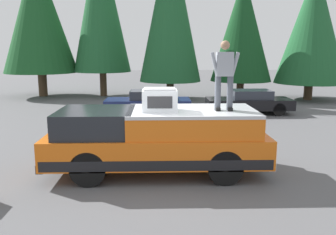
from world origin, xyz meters
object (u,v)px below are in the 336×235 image
pickup_truck (157,140)px  compressor_unit (160,100)px  person_on_truck_bed (224,74)px  parked_car_black (249,102)px  parked_car_navy (148,102)px

pickup_truck → compressor_unit: (-0.20, -0.07, 1.05)m
person_on_truck_bed → parked_car_black: (8.59, -2.89, -1.97)m
compressor_unit → person_on_truck_bed: bearing=-87.7°
person_on_truck_bed → parked_car_black: 9.28m
pickup_truck → parked_car_navy: size_ratio=1.35×
pickup_truck → compressor_unit: 1.07m
pickup_truck → compressor_unit: bearing=-160.8°
pickup_truck → compressor_unit: size_ratio=6.60×
compressor_unit → person_on_truck_bed: 1.70m
pickup_truck → person_on_truck_bed: 2.35m
pickup_truck → parked_car_navy: 8.45m
compressor_unit → parked_car_navy: size_ratio=0.20×
compressor_unit → parked_car_black: (8.65, -4.47, -1.35)m
parked_car_navy → person_on_truck_bed: bearing=-166.5°
person_on_truck_bed → parked_car_black: size_ratio=0.41×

